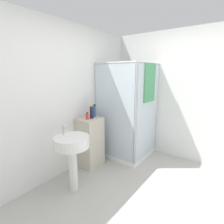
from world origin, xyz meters
The scene contains 9 objects.
ground_plane centered at (0.00, 0.00, 0.00)m, with size 12.00×12.00×0.00m, color #B2AFA8.
wall_back centered at (0.00, 1.70, 1.25)m, with size 6.40×0.06×2.50m, color white.
wall_right centered at (1.70, 0.00, 1.25)m, with size 0.06×6.40×2.50m, color white.
shower_enclosure centered at (1.14, 1.12, 0.51)m, with size 0.93×0.96×1.89m.
vanity_cabinet centered at (0.38, 1.48, 0.45)m, with size 0.40×0.39×0.91m.
sink centered at (-0.30, 1.17, 0.66)m, with size 0.50×0.50×0.96m.
soap_dispenser centered at (0.30, 1.46, 0.96)m, with size 0.05×0.05×0.13m.
shampoo_bottle_tall_black centered at (0.40, 1.44, 1.03)m, with size 0.07×0.07×0.24m.
shampoo_bottle_blue centered at (0.50, 1.46, 1.02)m, with size 0.05×0.05×0.24m.
Camera 1 is at (-1.80, -0.65, 1.70)m, focal length 28.00 mm.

